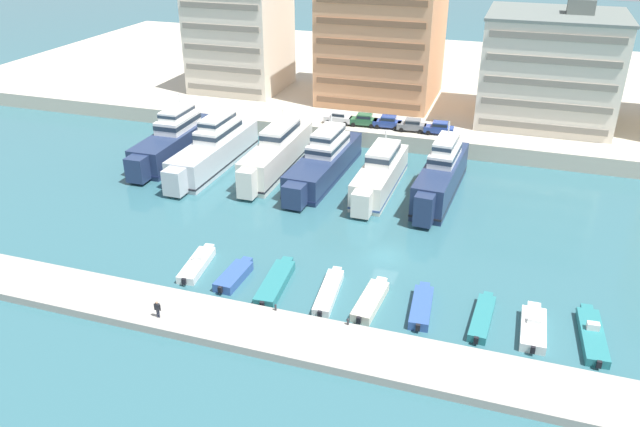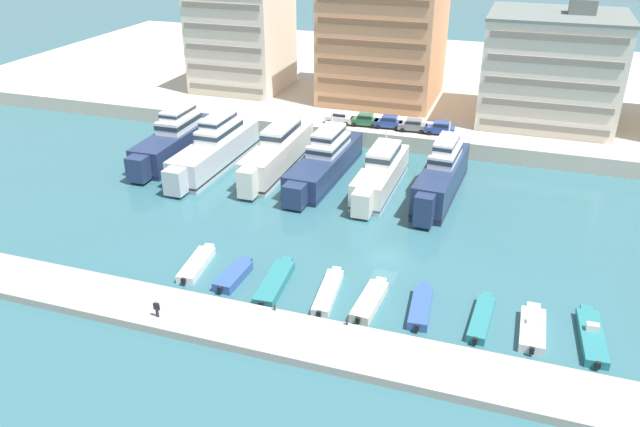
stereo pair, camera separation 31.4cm
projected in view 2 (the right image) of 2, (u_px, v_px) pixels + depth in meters
The scene contains 29 objects.
ground_plane at pixel (385, 256), 63.03m from camera, with size 400.00×400.00×0.00m, color #336670.
quay_promenade at pixel (464, 85), 116.70m from camera, with size 180.00×70.00×2.35m, color beige.
pier_dock at pixel (340, 348), 49.52m from camera, with size 120.00×5.69×0.75m, color #A8A399.
yacht_navy_far_left at pixel (175, 140), 86.20m from camera, with size 4.73×20.18×8.41m.
yacht_silver_left at pixel (215, 149), 83.22m from camera, with size 4.53×21.54×8.40m.
yacht_ivory_mid_left at pixel (278, 153), 81.95m from camera, with size 3.81×20.55×7.60m.
yacht_navy_center_left at pixel (325, 161), 80.09m from camera, with size 5.13×21.36×7.78m.
yacht_ivory_center at pixel (380, 174), 76.58m from camera, with size 4.01×17.89×6.91m.
yacht_navy_center_right at pixel (442, 176), 74.71m from camera, with size 4.59×19.23×8.65m.
motorboat_white_far_left at pixel (197, 264), 60.87m from camera, with size 2.43×7.08×1.20m.
motorboat_blue_left at pixel (234, 275), 58.91m from camera, with size 1.99×5.96×0.89m.
motorboat_teal_mid_left at pixel (275, 282), 57.87m from camera, with size 2.44×8.22×0.89m.
motorboat_white_center_left at pixel (328, 292), 56.57m from camera, with size 2.14×7.80×0.83m.
motorboat_cream_center at pixel (370, 301), 55.24m from camera, with size 2.13×7.04×0.87m.
motorboat_blue_center_right at pixel (421, 307), 54.42m from camera, with size 2.16×6.91×0.86m.
motorboat_teal_mid_right at pixel (482, 318), 53.04m from camera, with size 1.86×7.36×0.82m.
motorboat_white_right at pixel (532, 328), 51.66m from camera, with size 2.04×6.71×1.24m.
motorboat_teal_far_right at pixel (591, 336), 50.83m from camera, with size 2.27×8.14×1.35m.
car_white_far_left at pixel (340, 117), 92.43m from camera, with size 4.12×1.96×1.80m.
car_green_left at pixel (365, 120), 91.46m from camera, with size 4.20×2.14×1.80m.
car_blue_mid_left at pixel (389, 122), 90.57m from camera, with size 4.18×2.09×1.80m.
car_grey_center_left at pixel (413, 125), 89.32m from camera, with size 4.20×2.13×1.80m.
car_blue_center at pixel (440, 128), 88.19m from camera, with size 4.17×2.06×1.80m.
apartment_block_far_left at pixel (242, 38), 106.99m from camera, with size 14.96×14.72×18.92m.
apartment_block_left at pixel (384, 32), 100.05m from camera, with size 18.39×17.61×23.64m.
apartment_block_mid_left at pixel (551, 68), 90.70m from camera, with size 19.04×16.60×17.70m.
pedestrian_near_edge at pixel (157, 308), 52.15m from camera, with size 0.62×0.24×1.60m.
bollard_west at pixel (275, 307), 53.29m from camera, with size 0.20×0.20×0.61m.
bollard_west_mid at pixel (347, 321), 51.45m from camera, with size 0.20×0.20×0.61m.
Camera 2 is at (11.08, -53.60, 32.24)m, focal length 35.00 mm.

